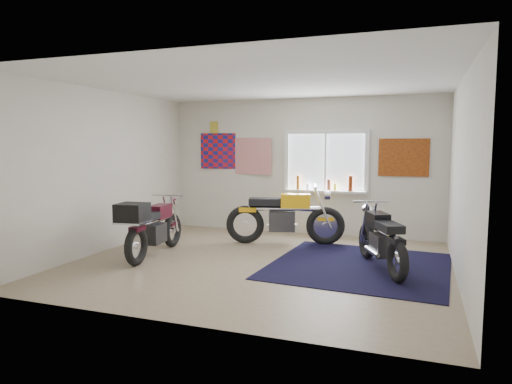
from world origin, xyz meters
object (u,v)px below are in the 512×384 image
(maroon_tourer, at_px, (151,227))
(yellow_triumph, at_px, (285,218))
(black_chrome_bike, at_px, (381,241))
(navy_rug, at_px, (359,266))

(maroon_tourer, bearing_deg, yellow_triumph, -51.36)
(black_chrome_bike, height_order, maroon_tourer, maroon_tourer)
(maroon_tourer, bearing_deg, navy_rug, -85.28)
(navy_rug, bearing_deg, black_chrome_bike, -14.06)
(navy_rug, bearing_deg, maroon_tourer, -169.42)
(navy_rug, distance_m, black_chrome_bike, 0.52)
(navy_rug, xyz_separation_m, maroon_tourer, (-3.18, -0.59, 0.49))
(yellow_triumph, distance_m, black_chrome_bike, 2.13)
(yellow_triumph, xyz_separation_m, maroon_tourer, (-1.71, -1.68, 0.02))
(navy_rug, distance_m, maroon_tourer, 3.27)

